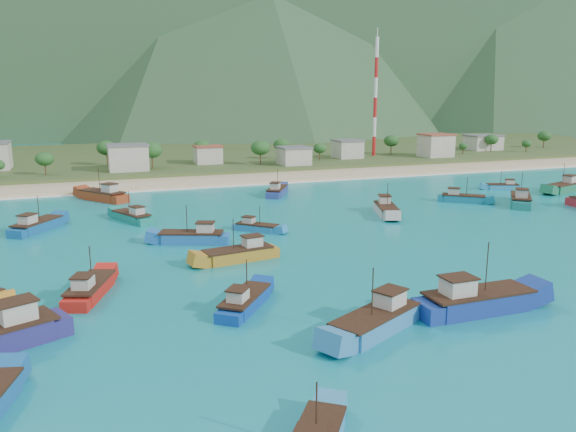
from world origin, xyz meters
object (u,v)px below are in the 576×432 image
object	(u,v)px
boat_24	(377,322)
boat_29	(132,218)
boat_22	(257,228)
boat_27	(103,196)
boat_8	(564,188)
boat_4	(245,303)
boat_12	(503,187)
boat_31	(462,199)
boat_1	(476,302)
boat_14	(277,192)
boat_15	(521,201)
boat_18	(239,255)
radio_tower	(375,97)
boat_13	(90,290)
boat_32	(193,238)
boat_26	(386,210)

from	to	relation	value
boat_24	boat_29	distance (m)	61.48
boat_22	boat_27	bearing A→B (deg)	-104.97
boat_22	boat_8	bearing A→B (deg)	142.40
boat_4	boat_12	distance (m)	97.30
boat_8	boat_31	distance (m)	31.05
boat_1	boat_29	xyz separation A→B (m)	(-30.62, 57.94, -0.37)
boat_4	boat_14	size ratio (longest dim) A/B	0.87
boat_15	boat_31	distance (m)	11.72
boat_27	boat_29	size ratio (longest dim) A/B	1.21
boat_15	boat_22	size ratio (longest dim) A/B	1.57
boat_14	boat_27	xyz separation A→B (m)	(-38.06, 6.74, 0.23)
boat_14	boat_24	xyz separation A→B (m)	(-15.81, -75.55, 0.15)
boat_4	boat_27	world-z (taller)	boat_27
boat_8	boat_12	distance (m)	13.71
boat_24	boat_4	bearing A→B (deg)	18.89
boat_1	boat_24	size ratio (longest dim) A/B	1.10
boat_22	boat_4	bearing A→B (deg)	24.68
boat_1	boat_29	bearing A→B (deg)	-152.05
boat_8	boat_18	distance (m)	92.11
boat_1	boat_12	distance (m)	85.82
radio_tower	boat_22	size ratio (longest dim) A/B	5.34
boat_12	boat_29	world-z (taller)	boat_29
boat_12	boat_1	bearing A→B (deg)	160.35
boat_29	boat_13	bearing A→B (deg)	-127.29
boat_8	boat_29	world-z (taller)	boat_8
boat_1	boat_13	distance (m)	43.24
radio_tower	boat_18	size ratio (longest dim) A/B	3.54
radio_tower	boat_31	size ratio (longest dim) A/B	4.15
boat_13	boat_15	bearing A→B (deg)	36.92
radio_tower	boat_1	world-z (taller)	radio_tower
boat_31	boat_27	bearing A→B (deg)	-73.47
boat_15	boat_29	distance (m)	79.16
boat_27	boat_14	bearing A→B (deg)	-45.96
boat_18	boat_22	size ratio (longest dim) A/B	1.51
boat_18	boat_27	size ratio (longest dim) A/B	0.90
boat_13	boat_18	size ratio (longest dim) A/B	0.95
boat_1	boat_18	size ratio (longest dim) A/B	1.20
radio_tower	boat_32	xyz separation A→B (m)	(-81.55, -90.57, -20.92)
boat_4	boat_29	xyz separation A→B (m)	(-7.60, 48.50, 0.05)
boat_31	boat_15	bearing A→B (deg)	91.85
boat_13	boat_8	bearing A→B (deg)	38.22
boat_15	boat_32	distance (m)	70.98
boat_13	boat_32	distance (m)	25.00
boat_8	boat_18	xyz separation A→B (m)	(-87.82, -27.81, -0.17)
boat_26	boat_31	world-z (taller)	boat_26
radio_tower	boat_1	distance (m)	143.49
boat_18	boat_26	distance (m)	40.25
boat_15	boat_4	bearing A→B (deg)	-112.53
boat_4	boat_29	bearing A→B (deg)	136.66
boat_12	boat_31	distance (m)	22.56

